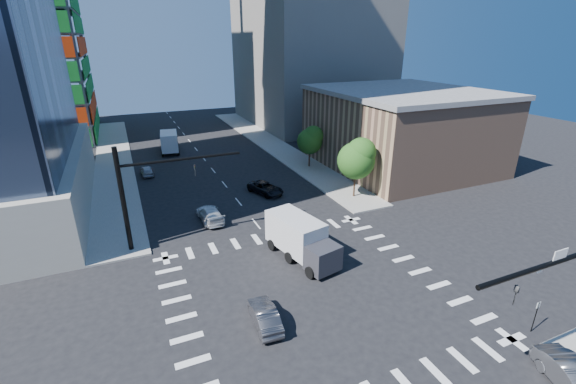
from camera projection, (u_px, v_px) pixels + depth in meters
ground at (312, 292)px, 27.56m from camera, size 160.00×160.00×0.00m
road_markings at (312, 292)px, 27.56m from camera, size 20.00×20.00×0.01m
sidewalk_ne at (271, 144)px, 66.21m from camera, size 5.00×60.00×0.15m
sidewalk_nw at (114, 161)px, 56.90m from camera, size 5.00×60.00×0.15m
commercial_building at (401, 128)px, 53.61m from camera, size 20.50×22.50×10.60m
bg_building_ne at (309, 54)px, 79.21m from camera, size 24.00×30.00×28.00m
signal_mast_nw at (141, 188)px, 31.58m from camera, size 10.20×0.40×9.00m
tree_south at (358, 158)px, 42.35m from camera, size 4.16×4.16×6.82m
tree_north at (311, 140)px, 52.93m from camera, size 3.54×3.52×5.78m
no_parking_sign at (536, 313)px, 23.37m from camera, size 0.30×0.06×2.20m
car_nb_right at (575, 380)px, 19.55m from camera, size 2.93×4.85×1.51m
car_nb_far at (265, 188)px, 44.95m from camera, size 3.74×5.24×1.32m
car_sb_near at (210, 214)px, 38.23m from camera, size 2.20×4.96×1.42m
car_sb_mid at (147, 171)px, 50.97m from camera, size 1.66×3.83×1.29m
car_sb_cross at (265, 315)px, 24.28m from camera, size 1.69×4.10×1.32m
box_truck_near at (303, 243)px, 31.17m from camera, size 4.08×6.91×3.40m
box_truck_far at (170, 143)px, 61.48m from camera, size 3.40×6.57×3.31m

